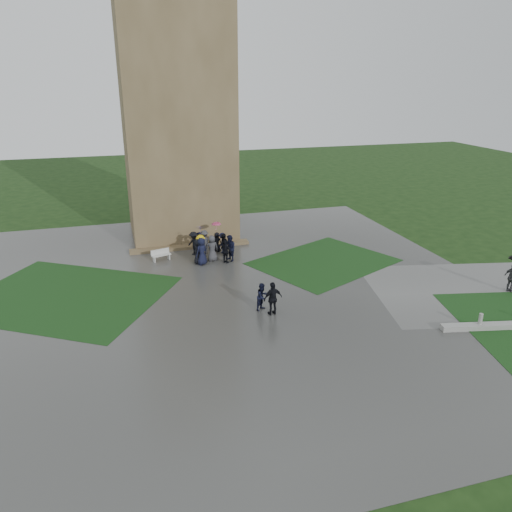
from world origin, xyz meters
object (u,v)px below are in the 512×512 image
object	(u,v)px
tower	(176,121)
pedestrian_near	(273,298)
bench	(161,255)
pedestrian_mid	(262,297)

from	to	relation	value
tower	pedestrian_near	size ratio (longest dim) A/B	9.55
bench	pedestrian_mid	distance (m)	10.58
tower	pedestrian_near	xyz separation A→B (m)	(2.55, -16.70, -8.04)
bench	pedestrian_mid	bearing A→B (deg)	-80.62
tower	pedestrian_mid	distance (m)	18.09
tower	pedestrian_mid	world-z (taller)	tower
pedestrian_near	tower	bearing A→B (deg)	-91.41
tower	bench	bearing A→B (deg)	-110.49
pedestrian_mid	tower	bearing A→B (deg)	62.22
bench	pedestrian_mid	xyz separation A→B (m)	(4.58, -9.52, 0.38)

